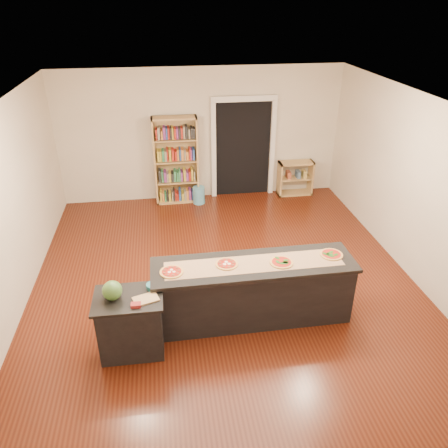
{
  "coord_description": "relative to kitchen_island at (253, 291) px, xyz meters",
  "views": [
    {
      "loc": [
        -0.85,
        -5.54,
        4.1
      ],
      "look_at": [
        0.0,
        0.2,
        1.0
      ],
      "focal_mm": 35.0,
      "sensor_mm": 36.0,
      "label": 1
    }
  ],
  "objects": [
    {
      "name": "room",
      "position": [
        -0.26,
        0.78,
        0.95
      ],
      "size": [
        6.0,
        7.0,
        2.8
      ],
      "color": "beige",
      "rests_on": "ground"
    },
    {
      "name": "doorway",
      "position": [
        0.64,
        4.25,
        0.75
      ],
      "size": [
        1.4,
        0.09,
        2.21
      ],
      "color": "black",
      "rests_on": "room"
    },
    {
      "name": "kitchen_island",
      "position": [
        0.0,
        0.0,
        0.0
      ],
      "size": [
        2.74,
        0.74,
        0.9
      ],
      "rotation": [
        0.0,
        0.0,
        0.01
      ],
      "color": "black",
      "rests_on": "ground"
    },
    {
      "name": "side_counter",
      "position": [
        -1.64,
        -0.4,
        -0.03
      ],
      "size": [
        0.84,
        0.62,
        0.83
      ],
      "rotation": [
        0.0,
        0.0,
        -0.01
      ],
      "color": "black",
      "rests_on": "ground"
    },
    {
      "name": "bookshelf",
      "position": [
        -0.83,
        4.07,
        0.48
      ],
      "size": [
        0.93,
        0.33,
        1.86
      ],
      "primitive_type": "cube",
      "color": "tan",
      "rests_on": "ground"
    },
    {
      "name": "low_shelf",
      "position": [
        1.82,
        4.07,
        -0.07
      ],
      "size": [
        0.77,
        0.33,
        0.77
      ],
      "primitive_type": "cube",
      "color": "tan",
      "rests_on": "ground"
    },
    {
      "name": "waste_bin",
      "position": [
        -0.38,
        3.89,
        -0.27
      ],
      "size": [
        0.26,
        0.26,
        0.38
      ],
      "primitive_type": "cylinder",
      "color": "#539CBB",
      "rests_on": "ground"
    },
    {
      "name": "kraft_paper",
      "position": [
        0.0,
        -0.01,
        0.45
      ],
      "size": [
        2.38,
        0.44,
        0.0
      ],
      "primitive_type": "cube",
      "rotation": [
        0.0,
        0.0,
        0.01
      ],
      "color": "#976E4E",
      "rests_on": "kitchen_island"
    },
    {
      "name": "watermelon",
      "position": [
        -1.81,
        -0.4,
        0.5
      ],
      "size": [
        0.24,
        0.24,
        0.24
      ],
      "primitive_type": "sphere",
      "color": "#144214",
      "rests_on": "side_counter"
    },
    {
      "name": "cutting_board",
      "position": [
        -1.42,
        -0.48,
        0.39
      ],
      "size": [
        0.34,
        0.28,
        0.02
      ],
      "primitive_type": "cube",
      "rotation": [
        0.0,
        0.0,
        0.32
      ],
      "color": "tan",
      "rests_on": "side_counter"
    },
    {
      "name": "package_red",
      "position": [
        -1.53,
        -0.59,
        0.4
      ],
      "size": [
        0.12,
        0.09,
        0.04
      ],
      "primitive_type": "cube",
      "rotation": [
        0.0,
        0.0,
        -0.02
      ],
      "color": "maroon",
      "rests_on": "side_counter"
    },
    {
      "name": "package_teal",
      "position": [
        -1.33,
        -0.26,
        0.41
      ],
      "size": [
        0.17,
        0.17,
        0.06
      ],
      "primitive_type": "cylinder",
      "color": "#195966",
      "rests_on": "side_counter"
    },
    {
      "name": "pizza_a",
      "position": [
        -1.09,
        -0.05,
        0.46
      ],
      "size": [
        0.29,
        0.29,
        0.02
      ],
      "color": "tan",
      "rests_on": "kitchen_island"
    },
    {
      "name": "pizza_b",
      "position": [
        -0.36,
        0.03,
        0.46
      ],
      "size": [
        0.32,
        0.32,
        0.02
      ],
      "color": "tan",
      "rests_on": "kitchen_island"
    },
    {
      "name": "pizza_c",
      "position": [
        0.36,
        -0.04,
        0.46
      ],
      "size": [
        0.3,
        0.3,
        0.02
      ],
      "color": "tan",
      "rests_on": "kitchen_island"
    },
    {
      "name": "pizza_d",
      "position": [
        1.09,
        0.05,
        0.46
      ],
      "size": [
        0.3,
        0.3,
        0.02
      ],
      "color": "tan",
      "rests_on": "kitchen_island"
    }
  ]
}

